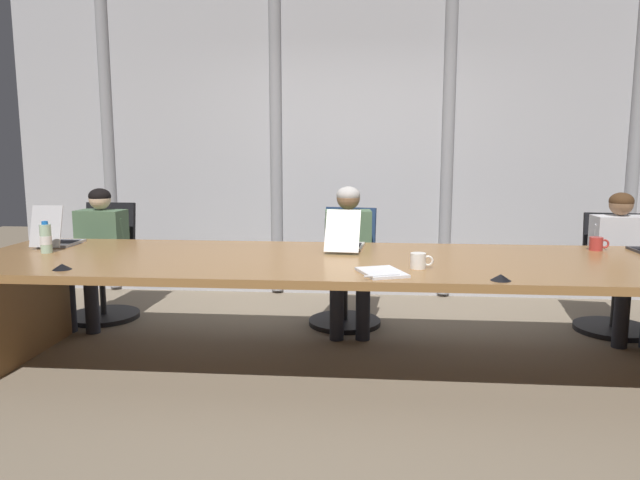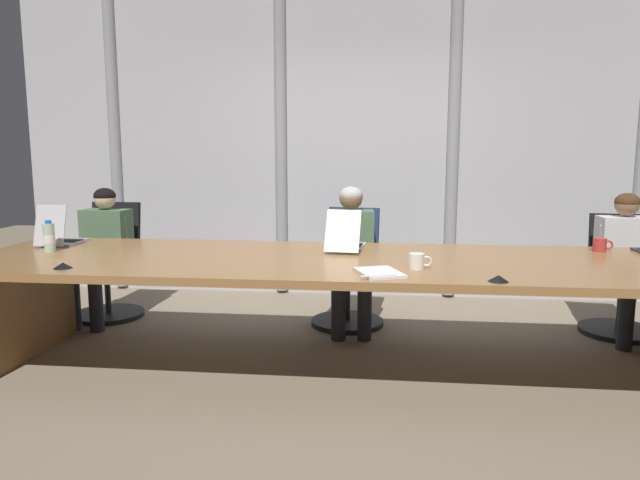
{
  "view_description": "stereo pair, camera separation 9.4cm",
  "coord_description": "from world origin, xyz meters",
  "px_view_note": "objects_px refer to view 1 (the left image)",
  "views": [
    {
      "loc": [
        0.19,
        -3.74,
        1.45
      ],
      "look_at": [
        -0.15,
        0.12,
        0.85
      ],
      "focal_mm": 33.11,
      "sensor_mm": 36.0,
      "label": 1
    },
    {
      "loc": [
        0.28,
        -3.73,
        1.45
      ],
      "look_at": [
        -0.15,
        0.12,
        0.85
      ],
      "focal_mm": 33.11,
      "sensor_mm": 36.0,
      "label": 2
    }
  ],
  "objects_px": {
    "person_left_end": "(97,248)",
    "conference_mic_left_side": "(62,267)",
    "laptop_left_end": "(57,238)",
    "coffee_mug_near": "(419,261)",
    "laptop_left_mid": "(345,241)",
    "office_chair_center": "(614,287)",
    "conference_mic_right_side": "(501,277)",
    "office_chair_left_end": "(105,275)",
    "office_chair_left_mid": "(346,281)",
    "coffee_mug_far": "(597,244)",
    "person_left_mid": "(348,249)",
    "person_center": "(623,256)",
    "spiral_notepad": "(382,272)",
    "water_bottle_primary": "(46,239)"
  },
  "relations": [
    {
      "from": "coffee_mug_near",
      "to": "conference_mic_left_side",
      "type": "xyz_separation_m",
      "value": [
        -2.09,
        -0.22,
        -0.03
      ]
    },
    {
      "from": "water_bottle_primary",
      "to": "laptop_left_end",
      "type": "bearing_deg",
      "value": 105.81
    },
    {
      "from": "office_chair_center",
      "to": "conference_mic_left_side",
      "type": "relative_size",
      "value": 8.48
    },
    {
      "from": "office_chair_left_end",
      "to": "conference_mic_right_side",
      "type": "xyz_separation_m",
      "value": [
        3.0,
        -1.65,
        0.4
      ]
    },
    {
      "from": "person_center",
      "to": "conference_mic_right_side",
      "type": "distance_m",
      "value": 1.93
    },
    {
      "from": "office_chair_left_end",
      "to": "water_bottle_primary",
      "type": "relative_size",
      "value": 4.52
    },
    {
      "from": "office_chair_left_end",
      "to": "water_bottle_primary",
      "type": "distance_m",
      "value": 1.15
    },
    {
      "from": "laptop_left_mid",
      "to": "office_chair_center",
      "type": "bearing_deg",
      "value": -66.96
    },
    {
      "from": "office_chair_left_end",
      "to": "coffee_mug_far",
      "type": "relative_size",
      "value": 7.31
    },
    {
      "from": "coffee_mug_near",
      "to": "conference_mic_right_side",
      "type": "relative_size",
      "value": 1.24
    },
    {
      "from": "laptop_left_end",
      "to": "coffee_mug_near",
      "type": "height_order",
      "value": "laptop_left_end"
    },
    {
      "from": "person_left_end",
      "to": "person_center",
      "type": "bearing_deg",
      "value": 94.55
    },
    {
      "from": "coffee_mug_near",
      "to": "coffee_mug_far",
      "type": "xyz_separation_m",
      "value": [
        1.29,
        0.75,
        0.0
      ]
    },
    {
      "from": "person_center",
      "to": "conference_mic_left_side",
      "type": "distance_m",
      "value": 4.0
    },
    {
      "from": "laptop_left_mid",
      "to": "person_left_end",
      "type": "relative_size",
      "value": 0.44
    },
    {
      "from": "laptop_left_mid",
      "to": "person_left_mid",
      "type": "xyz_separation_m",
      "value": [
        0.0,
        0.56,
        -0.15
      ]
    },
    {
      "from": "laptop_left_end",
      "to": "office_chair_left_end",
      "type": "height_order",
      "value": "laptop_left_end"
    },
    {
      "from": "coffee_mug_far",
      "to": "person_center",
      "type": "bearing_deg",
      "value": 50.48
    },
    {
      "from": "person_left_mid",
      "to": "coffee_mug_far",
      "type": "height_order",
      "value": "person_left_mid"
    },
    {
      "from": "person_left_mid",
      "to": "water_bottle_primary",
      "type": "height_order",
      "value": "person_left_mid"
    },
    {
      "from": "person_left_mid",
      "to": "conference_mic_left_side",
      "type": "height_order",
      "value": "person_left_mid"
    },
    {
      "from": "laptop_left_end",
      "to": "laptop_left_mid",
      "type": "relative_size",
      "value": 0.83
    },
    {
      "from": "laptop_left_mid",
      "to": "conference_mic_right_side",
      "type": "xyz_separation_m",
      "value": [
        0.88,
        -0.93,
        -0.04
      ]
    },
    {
      "from": "person_center",
      "to": "coffee_mug_near",
      "type": "xyz_separation_m",
      "value": [
        -1.65,
        -1.19,
        0.16
      ]
    },
    {
      "from": "conference_mic_right_side",
      "to": "person_left_mid",
      "type": "bearing_deg",
      "value": 120.62
    },
    {
      "from": "laptop_left_mid",
      "to": "spiral_notepad",
      "type": "distance_m",
      "value": 0.85
    },
    {
      "from": "office_chair_center",
      "to": "water_bottle_primary",
      "type": "bearing_deg",
      "value": -69.39
    },
    {
      "from": "office_chair_left_end",
      "to": "office_chair_left_mid",
      "type": "xyz_separation_m",
      "value": [
        2.1,
        -0.0,
        -0.01
      ]
    },
    {
      "from": "laptop_left_end",
      "to": "coffee_mug_far",
      "type": "height_order",
      "value": "laptop_left_end"
    },
    {
      "from": "conference_mic_left_side",
      "to": "conference_mic_right_side",
      "type": "distance_m",
      "value": 2.5
    },
    {
      "from": "laptop_left_end",
      "to": "person_center",
      "type": "bearing_deg",
      "value": -82.66
    },
    {
      "from": "person_left_end",
      "to": "person_center",
      "type": "height_order",
      "value": "person_left_end"
    },
    {
      "from": "coffee_mug_near",
      "to": "coffee_mug_far",
      "type": "relative_size",
      "value": 1.01
    },
    {
      "from": "person_left_end",
      "to": "conference_mic_left_side",
      "type": "relative_size",
      "value": 10.24
    },
    {
      "from": "person_left_mid",
      "to": "office_chair_center",
      "type": "bearing_deg",
      "value": 89.2
    },
    {
      "from": "coffee_mug_near",
      "to": "person_center",
      "type": "bearing_deg",
      "value": 35.74
    },
    {
      "from": "person_left_end",
      "to": "coffee_mug_near",
      "type": "xyz_separation_m",
      "value": [
        2.56,
        -1.19,
        0.16
      ]
    },
    {
      "from": "office_chair_center",
      "to": "conference_mic_left_side",
      "type": "distance_m",
      "value": 4.09
    },
    {
      "from": "laptop_left_mid",
      "to": "conference_mic_right_side",
      "type": "height_order",
      "value": "laptop_left_mid"
    },
    {
      "from": "office_chair_center",
      "to": "spiral_notepad",
      "type": "height_order",
      "value": "office_chair_center"
    },
    {
      "from": "conference_mic_left_side",
      "to": "spiral_notepad",
      "type": "relative_size",
      "value": 0.3
    },
    {
      "from": "coffee_mug_near",
      "to": "spiral_notepad",
      "type": "xyz_separation_m",
      "value": [
        -0.22,
        -0.18,
        -0.04
      ]
    },
    {
      "from": "laptop_left_end",
      "to": "coffee_mug_near",
      "type": "xyz_separation_m",
      "value": [
        2.57,
        -0.6,
        -0.01
      ]
    },
    {
      "from": "laptop_left_end",
      "to": "spiral_notepad",
      "type": "relative_size",
      "value": 1.12
    },
    {
      "from": "laptop_left_end",
      "to": "coffee_mug_far",
      "type": "distance_m",
      "value": 3.86
    },
    {
      "from": "person_center",
      "to": "coffee_mug_near",
      "type": "relative_size",
      "value": 8.18
    },
    {
      "from": "office_chair_left_end",
      "to": "office_chair_left_mid",
      "type": "distance_m",
      "value": 2.1
    },
    {
      "from": "office_chair_left_end",
      "to": "office_chair_left_mid",
      "type": "relative_size",
      "value": 1.03
    },
    {
      "from": "laptop_left_end",
      "to": "conference_mic_left_side",
      "type": "relative_size",
      "value": 3.7
    },
    {
      "from": "laptop_left_mid",
      "to": "coffee_mug_far",
      "type": "distance_m",
      "value": 1.75
    }
  ]
}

